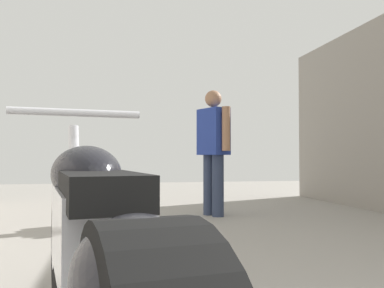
{
  "coord_description": "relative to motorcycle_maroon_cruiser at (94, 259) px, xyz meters",
  "views": [
    {
      "loc": [
        -0.79,
        0.12,
        0.79
      ],
      "look_at": [
        -0.13,
        3.47,
        0.9
      ],
      "focal_mm": 38.93,
      "sensor_mm": 36.0,
      "label": 1
    }
  ],
  "objects": [
    {
      "name": "mechanic_in_blue",
      "position": [
        1.42,
        3.96,
        0.52
      ],
      "size": [
        0.39,
        0.67,
        1.69
      ],
      "color": "#2D3851",
      "rests_on": "ground_plane"
    },
    {
      "name": "motorcycle_maroon_cruiser",
      "position": [
        0.0,
        0.0,
        0.0
      ],
      "size": [
        0.73,
        2.22,
        1.04
      ],
      "color": "black",
      "rests_on": "ground_plane"
    },
    {
      "name": "ground_plane",
      "position": [
        0.84,
        2.17,
        -0.44
      ],
      "size": [
        18.12,
        18.12,
        0.0
      ],
      "primitive_type": "plane",
      "color": "gray"
    }
  ]
}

